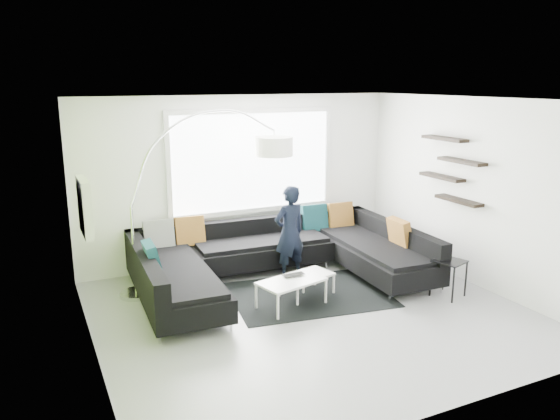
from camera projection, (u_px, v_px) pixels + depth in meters
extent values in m
plane|color=gray|center=(311.00, 313.00, 7.30)|extent=(5.50, 5.50, 0.00)
cube|color=white|center=(241.00, 180.00, 9.17)|extent=(5.50, 0.04, 2.80)
cube|color=white|center=(450.00, 272.00, 4.78)|extent=(5.50, 0.04, 2.80)
cube|color=white|center=(87.00, 237.00, 5.82)|extent=(0.04, 5.00, 2.80)
cube|color=white|center=(475.00, 193.00, 8.12)|extent=(0.04, 5.00, 2.80)
cube|color=white|center=(314.00, 100.00, 6.64)|extent=(5.50, 5.00, 0.04)
cube|color=#7FB72D|center=(88.00, 237.00, 5.83)|extent=(0.01, 5.00, 2.80)
cube|color=white|center=(253.00, 161.00, 9.15)|extent=(2.96, 0.06, 1.68)
cube|color=silver|center=(86.00, 207.00, 6.33)|extent=(0.12, 0.66, 0.66)
cube|color=black|center=(451.00, 169.00, 8.36)|extent=(0.20, 1.24, 0.95)
cube|color=black|center=(281.00, 271.00, 8.22)|extent=(4.32, 2.80, 0.44)
cube|color=black|center=(281.00, 247.00, 8.13)|extent=(4.32, 2.80, 0.33)
cube|color=brown|center=(281.00, 243.00, 8.11)|extent=(3.77, 0.40, 0.46)
cube|color=black|center=(309.00, 294.00, 7.90)|extent=(2.43, 1.92, 0.01)
cube|color=white|center=(299.00, 288.00, 7.65)|extent=(1.29, 0.93, 0.38)
cube|color=black|center=(448.00, 278.00, 7.80)|extent=(0.49, 0.49, 0.54)
imported|color=black|center=(289.00, 232.00, 8.43)|extent=(0.64, 0.51, 1.47)
imported|color=black|center=(295.00, 276.00, 7.54)|extent=(0.33, 0.23, 0.03)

